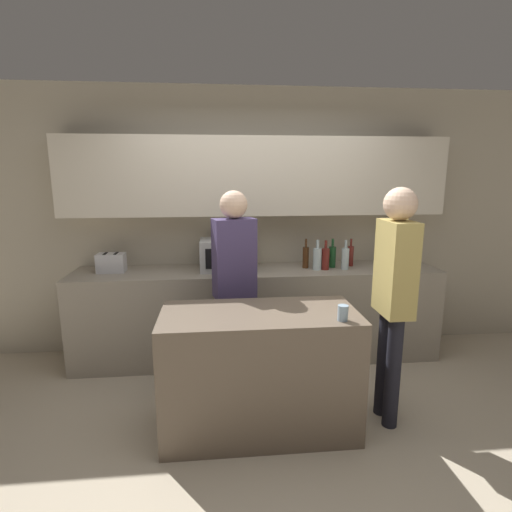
{
  "coord_description": "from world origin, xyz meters",
  "views": [
    {
      "loc": [
        -0.39,
        -2.43,
        1.87
      ],
      "look_at": [
        -0.11,
        0.47,
        1.25
      ],
      "focal_mm": 28.0,
      "sensor_mm": 36.0,
      "label": 1
    }
  ],
  "objects": [
    {
      "name": "bottle_4",
      "position": [
        0.86,
        1.32,
        1.03
      ],
      "size": [
        0.07,
        0.07,
        0.29
      ],
      "color": "silver",
      "rests_on": "back_counter"
    },
    {
      "name": "bottle_1",
      "position": [
        0.58,
        1.33,
        1.03
      ],
      "size": [
        0.09,
        0.09,
        0.3
      ],
      "color": "silver",
      "rests_on": "back_counter"
    },
    {
      "name": "bottle_3",
      "position": [
        0.76,
        1.42,
        1.03
      ],
      "size": [
        0.07,
        0.07,
        0.29
      ],
      "color": "#194723",
      "rests_on": "back_counter"
    },
    {
      "name": "person_left",
      "position": [
        0.87,
        0.22,
        1.06
      ],
      "size": [
        0.23,
        0.34,
        1.77
      ],
      "rotation": [
        0.0,
        0.0,
        -4.71
      ],
      "color": "black",
      "rests_on": "ground_plane"
    },
    {
      "name": "bottle_0",
      "position": [
        0.49,
        1.41,
        1.03
      ],
      "size": [
        0.06,
        0.06,
        0.3
      ],
      "color": "#472814",
      "rests_on": "back_counter"
    },
    {
      "name": "ground_plane",
      "position": [
        0.0,
        0.0,
        0.0
      ],
      "size": [
        14.0,
        14.0,
        0.0
      ],
      "primitive_type": "plane",
      "color": "#BCAD93"
    },
    {
      "name": "back_wall",
      "position": [
        0.0,
        1.66,
        1.54
      ],
      "size": [
        6.4,
        0.4,
        2.7
      ],
      "color": "#B2A893",
      "rests_on": "ground_plane"
    },
    {
      "name": "cup_0",
      "position": [
        0.42,
        0.0,
        0.96
      ],
      "size": [
        0.07,
        0.07,
        0.11
      ],
      "color": "#8EAAC0",
      "rests_on": "kitchen_island"
    },
    {
      "name": "back_counter",
      "position": [
        0.0,
        1.39,
        0.46
      ],
      "size": [
        3.6,
        0.62,
        0.92
      ],
      "color": "gray",
      "rests_on": "ground_plane"
    },
    {
      "name": "kitchen_island",
      "position": [
        -0.11,
        0.22,
        0.45
      ],
      "size": [
        1.39,
        0.64,
        0.9
      ],
      "color": "brown",
      "rests_on": "ground_plane"
    },
    {
      "name": "toaster",
      "position": [
        -1.41,
        1.43,
        1.01
      ],
      "size": [
        0.26,
        0.16,
        0.18
      ],
      "color": "silver",
      "rests_on": "back_counter"
    },
    {
      "name": "potted_plant",
      "position": [
        1.4,
        1.43,
        1.12
      ],
      "size": [
        0.14,
        0.14,
        0.4
      ],
      "color": "brown",
      "rests_on": "back_counter"
    },
    {
      "name": "microwave",
      "position": [
        -0.3,
        1.43,
        1.07
      ],
      "size": [
        0.52,
        0.39,
        0.3
      ],
      "color": "#B7BABC",
      "rests_on": "back_counter"
    },
    {
      "name": "person_center",
      "position": [
        -0.26,
        0.8,
        1.03
      ],
      "size": [
        0.38,
        0.27,
        1.72
      ],
      "rotation": [
        0.0,
        0.0,
        -2.89
      ],
      "color": "black",
      "rests_on": "ground_plane"
    },
    {
      "name": "bottle_5",
      "position": [
        0.97,
        1.46,
        1.03
      ],
      "size": [
        0.06,
        0.06,
        0.28
      ],
      "color": "maroon",
      "rests_on": "back_counter"
    },
    {
      "name": "bottle_2",
      "position": [
        0.67,
        1.33,
        1.03
      ],
      "size": [
        0.08,
        0.08,
        0.29
      ],
      "color": "maroon",
      "rests_on": "back_counter"
    }
  ]
}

